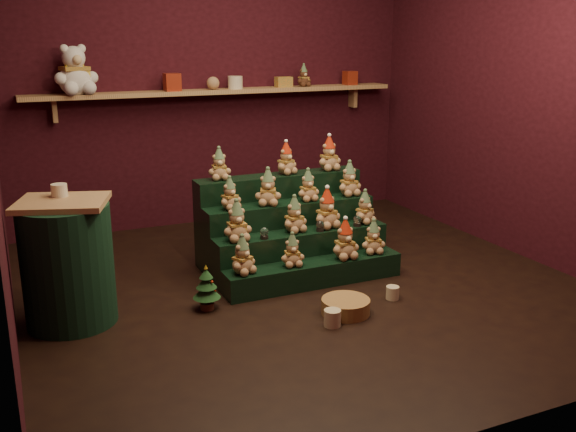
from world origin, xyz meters
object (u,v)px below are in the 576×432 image
riser_tier_front (314,273)px  snow_globe_a (264,233)px  snow_globe_b (320,226)px  brown_bear (304,76)px  mug_left (332,318)px  wicker_basket (346,306)px  side_table (68,263)px  mini_christmas_tree (207,288)px  white_bear (74,63)px  mug_right (393,293)px  snow_globe_c (357,221)px

riser_tier_front → snow_globe_a: snow_globe_a is taller
snow_globe_b → brown_bear: bearing=68.6°
mug_left → wicker_basket: 0.22m
snow_globe_b → side_table: bearing=-177.1°
mini_christmas_tree → riser_tier_front: bearing=6.6°
wicker_basket → white_bear: (-1.35, 2.40, 1.53)m
snow_globe_b → mug_right: size_ratio=0.92×
riser_tier_front → brown_bear: 2.41m
snow_globe_c → white_bear: bearing=137.7°
riser_tier_front → mug_left: 0.72m
side_table → brown_bear: bearing=53.8°
riser_tier_front → snow_globe_b: bearing=51.2°
snow_globe_a → mug_right: 1.03m
mug_left → wicker_basket: (0.17, 0.13, -0.00)m
brown_bear → side_table: bearing=-151.9°
snow_globe_c → side_table: side_table is taller
snow_globe_c → mini_christmas_tree: snow_globe_c is taller
mini_christmas_tree → side_table: bearing=169.0°
side_table → mug_left: size_ratio=7.45×
snow_globe_a → mini_christmas_tree: size_ratio=0.27×
wicker_basket → brown_bear: (0.83, 2.40, 1.38)m
mug_left → mug_right: 0.64m
snow_globe_c → snow_globe_b: bearing=180.0°
mini_christmas_tree → snow_globe_a: bearing=26.0°
side_table → white_bear: white_bear is taller
snow_globe_a → mug_left: (0.12, -0.85, -0.35)m
snow_globe_a → wicker_basket: snow_globe_a is taller
wicker_basket → brown_bear: brown_bear is taller
snow_globe_c → mug_right: bearing=-96.2°
mug_left → brown_bear: 3.05m
snow_globe_b → mini_christmas_tree: 1.06m
snow_globe_c → wicker_basket: 0.94m
side_table → mini_christmas_tree: (0.86, -0.17, -0.25)m
mini_christmas_tree → wicker_basket: mini_christmas_tree is taller
snow_globe_b → mug_left: bearing=-111.8°
snow_globe_b → riser_tier_front: bearing=-128.8°
snow_globe_a → side_table: 1.40m
snow_globe_c → brown_bear: size_ratio=0.41×
side_table → snow_globe_a: bearing=22.4°
snow_globe_b → white_bear: size_ratio=0.16×
riser_tier_front → mini_christmas_tree: size_ratio=4.34×
snow_globe_a → brown_bear: brown_bear is taller
mini_christmas_tree → brown_bear: (1.66, 1.95, 1.27)m
snow_globe_c → white_bear: white_bear is taller
snow_globe_c → riser_tier_front: bearing=-160.7°
snow_globe_c → brown_bear: bearing=78.8°
mini_christmas_tree → wicker_basket: bearing=-28.8°
snow_globe_b → snow_globe_a: bearing=-180.0°
mug_right → snow_globe_a: bearing=138.7°
mini_christmas_tree → mug_right: bearing=-16.6°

